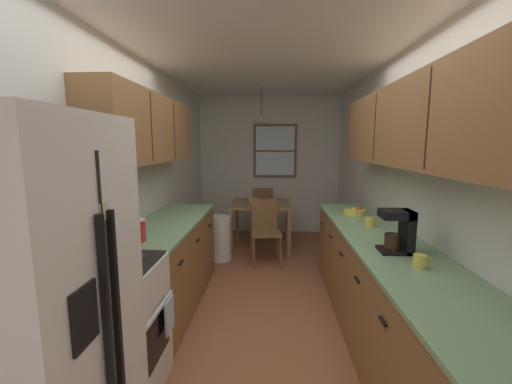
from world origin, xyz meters
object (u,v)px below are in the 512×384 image
object	(u,v)px
stove_range	(108,331)
dining_table	(261,210)
microwave_over_range	(76,150)
mug_spare	(370,222)
mug_by_coffeemaker	(420,261)
dining_chair_near	(265,228)
table_serving_bowl	(254,200)
coffee_maker	(400,230)
dining_chair_far	(263,209)
fruit_bowl	(355,211)
refrigerator	(26,334)
storage_canister	(139,230)
trash_bin	(219,238)

from	to	relation	value
stove_range	dining_table	distance (m)	3.32
microwave_over_range	mug_spare	bearing A→B (deg)	28.39
mug_by_coffeemaker	mug_spare	bearing A→B (deg)	90.80
dining_table	mug_spare	xyz separation A→B (m)	(1.11, -2.07, 0.32)
dining_table	mug_spare	distance (m)	2.36
dining_chair_near	table_serving_bowl	bearing A→B (deg)	105.39
stove_range	coffee_maker	distance (m)	2.11
dining_table	dining_chair_far	world-z (taller)	dining_chair_far
dining_chair_far	mug_spare	distance (m)	2.96
stove_range	microwave_over_range	distance (m)	1.17
microwave_over_range	fruit_bowl	xyz separation A→B (m)	(2.09, 1.68, -0.70)
coffee_maker	fruit_bowl	size ratio (longest dim) A/B	1.31
refrigerator	storage_canister	xyz separation A→B (m)	(-0.05, 1.28, 0.09)
trash_bin	table_serving_bowl	bearing A→B (deg)	53.59
coffee_maker	dining_chair_far	bearing A→B (deg)	107.60
stove_range	mug_spare	size ratio (longest dim) A/B	9.12
stove_range	mug_spare	xyz separation A→B (m)	(1.99, 1.13, 0.47)
stove_range	mug_spare	world-z (taller)	stove_range
mug_by_coffeemaker	table_serving_bowl	bearing A→B (deg)	111.43
dining_chair_near	mug_by_coffeemaker	bearing A→B (deg)	-66.87
coffee_maker	table_serving_bowl	distance (m)	3.11
storage_canister	mug_spare	bearing A→B (deg)	15.84
fruit_bowl	refrigerator	bearing A→B (deg)	-128.87
fruit_bowl	table_serving_bowl	xyz separation A→B (m)	(-1.21, 1.58, -0.17)
microwave_over_range	trash_bin	size ratio (longest dim) A/B	0.90
mug_by_coffeemaker	table_serving_bowl	distance (m)	3.38
dining_chair_far	fruit_bowl	distance (m)	2.47
microwave_over_range	storage_canister	size ratio (longest dim) A/B	3.11
trash_bin	storage_canister	bearing A→B (deg)	-98.30
refrigerator	microwave_over_range	world-z (taller)	microwave_over_range
dining_chair_near	storage_canister	size ratio (longest dim) A/B	4.85
dining_chair_near	coffee_maker	bearing A→B (deg)	-64.43
refrigerator	coffee_maker	xyz separation A→B (m)	(1.93, 1.13, 0.16)
mug_spare	dining_table	bearing A→B (deg)	118.18
mug_by_coffeemaker	mug_spare	size ratio (longest dim) A/B	0.97
refrigerator	dining_chair_far	size ratio (longest dim) A/B	2.00
dining_chair_far	storage_canister	bearing A→B (deg)	-105.29
microwave_over_range	refrigerator	bearing A→B (deg)	-77.08
mug_by_coffeemaker	fruit_bowl	bearing A→B (deg)	90.84
mug_spare	fruit_bowl	size ratio (longest dim) A/B	0.51
microwave_over_range	table_serving_bowl	world-z (taller)	microwave_over_range
trash_bin	mug_by_coffeemaker	xyz separation A→B (m)	(1.71, -2.51, 0.62)
storage_canister	microwave_over_range	bearing A→B (deg)	-100.73
dining_table	mug_by_coffeemaker	size ratio (longest dim) A/B	7.93
stove_range	mug_by_coffeemaker	xyz separation A→B (m)	(2.00, 0.12, 0.47)
storage_canister	mug_by_coffeemaker	xyz separation A→B (m)	(2.01, -0.45, -0.05)
stove_range	coffee_maker	xyz separation A→B (m)	(1.98, 0.42, 0.59)
dining_chair_far	coffee_maker	world-z (taller)	coffee_maker
dining_chair_near	refrigerator	bearing A→B (deg)	-105.68
refrigerator	fruit_bowl	world-z (taller)	refrigerator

